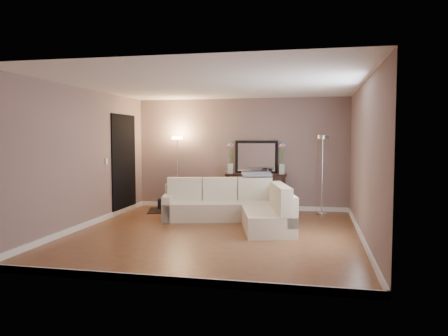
% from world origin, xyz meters
% --- Properties ---
extents(floor, '(5.00, 5.50, 0.01)m').
position_xyz_m(floor, '(0.00, 0.00, -0.01)').
color(floor, brown).
rests_on(floor, ground).
extents(ceiling, '(5.00, 5.50, 0.01)m').
position_xyz_m(ceiling, '(0.00, 0.00, 2.60)').
color(ceiling, white).
rests_on(ceiling, ground).
extents(wall_back, '(5.00, 0.02, 2.60)m').
position_xyz_m(wall_back, '(0.00, 2.76, 1.30)').
color(wall_back, gray).
rests_on(wall_back, ground).
extents(wall_front, '(5.00, 0.02, 2.60)m').
position_xyz_m(wall_front, '(0.00, -2.76, 1.30)').
color(wall_front, gray).
rests_on(wall_front, ground).
extents(wall_left, '(0.02, 5.50, 2.60)m').
position_xyz_m(wall_left, '(-2.51, 0.00, 1.30)').
color(wall_left, gray).
rests_on(wall_left, ground).
extents(wall_right, '(0.02, 5.50, 2.60)m').
position_xyz_m(wall_right, '(2.51, 0.00, 1.30)').
color(wall_right, gray).
rests_on(wall_right, ground).
extents(baseboard_back, '(5.00, 0.03, 0.10)m').
position_xyz_m(baseboard_back, '(0.00, 2.73, 0.05)').
color(baseboard_back, white).
rests_on(baseboard_back, ground).
extents(baseboard_front, '(5.00, 0.03, 0.10)m').
position_xyz_m(baseboard_front, '(0.00, -2.73, 0.05)').
color(baseboard_front, white).
rests_on(baseboard_front, ground).
extents(baseboard_left, '(0.03, 5.50, 0.10)m').
position_xyz_m(baseboard_left, '(-2.48, 0.00, 0.05)').
color(baseboard_left, white).
rests_on(baseboard_left, ground).
extents(baseboard_right, '(0.03, 5.50, 0.10)m').
position_xyz_m(baseboard_right, '(2.48, 0.00, 0.05)').
color(baseboard_right, white).
rests_on(baseboard_right, ground).
extents(doorway, '(0.02, 1.20, 2.20)m').
position_xyz_m(doorway, '(-2.48, 1.70, 1.10)').
color(doorway, black).
rests_on(doorway, ground).
extents(switch_plate, '(0.02, 0.08, 0.12)m').
position_xyz_m(switch_plate, '(-2.48, 0.85, 1.20)').
color(switch_plate, white).
rests_on(switch_plate, ground).
extents(sectional_sofa, '(2.88, 2.44, 0.85)m').
position_xyz_m(sectional_sofa, '(0.24, 1.04, 0.31)').
color(sectional_sofa, beige).
rests_on(sectional_sofa, floor).
extents(throw_blanket, '(0.68, 0.51, 0.08)m').
position_xyz_m(throw_blanket, '(0.51, 1.73, 0.91)').
color(throw_blanket, gray).
rests_on(throw_blanket, sectional_sofa).
extents(console_table, '(1.42, 0.47, 0.86)m').
position_xyz_m(console_table, '(0.31, 2.47, 0.48)').
color(console_table, black).
rests_on(console_table, floor).
extents(leaning_mirror, '(0.99, 0.11, 0.77)m').
position_xyz_m(leaning_mirror, '(0.38, 2.66, 1.23)').
color(leaning_mirror, black).
rests_on(leaning_mirror, console_table).
extents(table_decor, '(0.60, 0.14, 0.14)m').
position_xyz_m(table_decor, '(0.40, 2.44, 0.87)').
color(table_decor, '#C95623').
rests_on(table_decor, console_table).
extents(flower_vase_left, '(0.16, 0.14, 0.74)m').
position_xyz_m(flower_vase_left, '(-0.19, 2.44, 1.15)').
color(flower_vase_left, silver).
rests_on(flower_vase_left, console_table).
extents(flower_vase_right, '(0.16, 0.14, 0.74)m').
position_xyz_m(flower_vase_right, '(0.98, 2.52, 1.15)').
color(flower_vase_right, silver).
rests_on(flower_vase_right, console_table).
extents(floor_lamp_lit, '(0.30, 0.30, 1.72)m').
position_xyz_m(floor_lamp_lit, '(-1.48, 2.47, 1.21)').
color(floor_lamp_lit, silver).
rests_on(floor_lamp_lit, floor).
extents(floor_lamp_unlit, '(0.28, 0.28, 1.74)m').
position_xyz_m(floor_lamp_unlit, '(1.88, 2.34, 1.23)').
color(floor_lamp_unlit, silver).
rests_on(floor_lamp_unlit, floor).
extents(charcoal_rug, '(1.31, 1.12, 0.01)m').
position_xyz_m(charcoal_rug, '(-1.48, 2.13, 0.01)').
color(charcoal_rug, black).
rests_on(charcoal_rug, floor).
extents(black_bag, '(0.37, 0.30, 0.21)m').
position_xyz_m(black_bag, '(-1.63, 1.99, 0.18)').
color(black_bag, black).
rests_on(black_bag, charcoal_rug).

